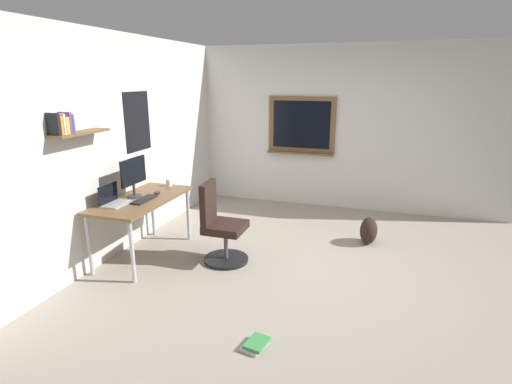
% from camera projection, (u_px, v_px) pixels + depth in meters
% --- Properties ---
extents(ground_plane, '(5.20, 5.20, 0.00)m').
position_uv_depth(ground_plane, '(316.00, 270.00, 4.51)').
color(ground_plane, '#9E9384').
rests_on(ground_plane, ground).
extents(wall_back, '(5.00, 0.30, 2.60)m').
position_uv_depth(wall_back, '(121.00, 144.00, 4.89)').
color(wall_back, silver).
rests_on(wall_back, ground).
extents(wall_right, '(0.22, 5.00, 2.60)m').
position_uv_depth(wall_right, '(345.00, 129.00, 6.40)').
color(wall_right, silver).
rests_on(wall_right, ground).
extents(desk, '(1.36, 0.66, 0.73)m').
position_uv_depth(desk, '(142.00, 204.00, 4.71)').
color(desk, brown).
rests_on(desk, ground).
extents(office_chair, '(0.52, 0.52, 0.95)m').
position_uv_depth(office_chair, '(220.00, 228.00, 4.64)').
color(office_chair, black).
rests_on(office_chair, ground).
extents(laptop, '(0.31, 0.21, 0.23)m').
position_uv_depth(laptop, '(113.00, 200.00, 4.44)').
color(laptop, '#ADAFB5').
rests_on(laptop, desk).
extents(monitor_primary, '(0.46, 0.17, 0.46)m').
position_uv_depth(monitor_primary, '(133.00, 174.00, 4.68)').
color(monitor_primary, '#38383D').
rests_on(monitor_primary, desk).
extents(keyboard, '(0.37, 0.13, 0.02)m').
position_uv_depth(keyboard, '(144.00, 200.00, 4.60)').
color(keyboard, black).
rests_on(keyboard, desk).
extents(computer_mouse, '(0.10, 0.06, 0.03)m').
position_uv_depth(computer_mouse, '(157.00, 193.00, 4.85)').
color(computer_mouse, '#262628').
rests_on(computer_mouse, desk).
extents(coffee_mug, '(0.08, 0.08, 0.09)m').
position_uv_depth(coffee_mug, '(169.00, 183.00, 5.20)').
color(coffee_mug, silver).
rests_on(coffee_mug, desk).
extents(backpack, '(0.32, 0.22, 0.35)m').
position_uv_depth(backpack, '(369.00, 231.00, 5.20)').
color(backpack, black).
rests_on(backpack, ground).
extents(book_stack_on_floor, '(0.24, 0.21, 0.06)m').
position_uv_depth(book_stack_on_floor, '(256.00, 344.00, 3.21)').
color(book_stack_on_floor, silver).
rests_on(book_stack_on_floor, ground).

